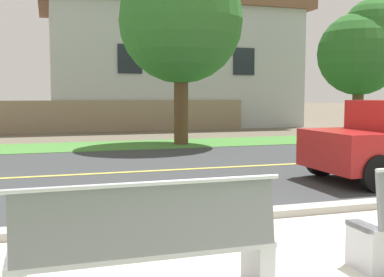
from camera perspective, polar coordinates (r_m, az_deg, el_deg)
ground_plane at (r=11.55m, az=-5.96°, el=-2.83°), size 140.00×140.00×0.00m
sidewalk_pavement at (r=4.55m, az=14.02°, el=-15.88°), size 44.00×3.60×0.01m
curb_edge at (r=6.20m, az=4.52°, el=-9.49°), size 44.00×0.30×0.11m
street_asphalt at (r=10.10m, az=-4.28°, el=-3.98°), size 52.00×8.00×0.01m
road_centre_line at (r=10.10m, az=-4.28°, el=-3.95°), size 48.00×0.14×0.01m
far_verge_grass at (r=15.29m, az=-8.78°, el=-0.83°), size 48.00×2.80×0.02m
bench_left at (r=3.72m, az=-5.47°, el=-13.08°), size 2.09×0.48×1.01m
shade_tree_far_left at (r=15.54m, az=-0.83°, el=15.31°), size 4.03×4.03×6.65m
shade_tree_left at (r=19.82m, az=20.23°, el=10.40°), size 3.26×3.26×5.38m
garden_wall at (r=21.06m, az=-10.65°, el=2.72°), size 13.00×0.36×1.40m
house_across_street at (r=24.97m, az=-2.56°, el=9.17°), size 13.27×6.91×6.50m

